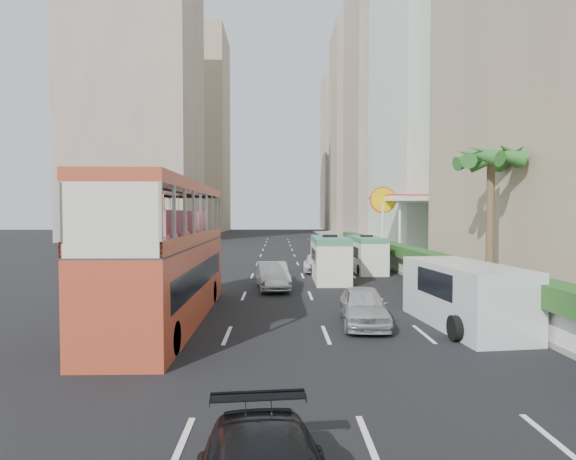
{
  "coord_description": "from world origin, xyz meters",
  "views": [
    {
      "loc": [
        -1.96,
        -16.39,
        3.91
      ],
      "look_at": [
        -1.5,
        4.0,
        3.2
      ],
      "focal_mm": 28.0,
      "sensor_mm": 36.0,
      "label": 1
    }
  ],
  "objects_px": {
    "minibus_near": "(330,259)",
    "panel_van_far": "(350,250)",
    "double_decker_bus": "(167,252)",
    "car_silver_lane_a": "(273,289)",
    "car_silver_lane_b": "(363,325)",
    "shell_station": "(413,227)",
    "panel_van_near": "(464,295)",
    "palm_tree": "(490,226)",
    "minibus_far": "(366,254)",
    "van_asset": "(322,271)"
  },
  "relations": [
    {
      "from": "minibus_far",
      "to": "panel_van_near",
      "type": "distance_m",
      "value": 15.08
    },
    {
      "from": "double_decker_bus",
      "to": "car_silver_lane_b",
      "type": "height_order",
      "value": "double_decker_bus"
    },
    {
      "from": "shell_station",
      "to": "minibus_near",
      "type": "bearing_deg",
      "value": -124.67
    },
    {
      "from": "car_silver_lane_a",
      "to": "minibus_far",
      "type": "xyz_separation_m",
      "value": [
        6.32,
        7.05,
        1.19
      ]
    },
    {
      "from": "van_asset",
      "to": "panel_van_far",
      "type": "xyz_separation_m",
      "value": [
        3.04,
        6.87,
        0.94
      ]
    },
    {
      "from": "van_asset",
      "to": "panel_van_near",
      "type": "xyz_separation_m",
      "value": [
        3.48,
        -15.18,
        1.1
      ]
    },
    {
      "from": "minibus_far",
      "to": "panel_van_near",
      "type": "height_order",
      "value": "minibus_far"
    },
    {
      "from": "van_asset",
      "to": "shell_station",
      "type": "distance_m",
      "value": 12.89
    },
    {
      "from": "minibus_far",
      "to": "palm_tree",
      "type": "relative_size",
      "value": 0.84
    },
    {
      "from": "car_silver_lane_b",
      "to": "shell_station",
      "type": "bearing_deg",
      "value": 73.79
    },
    {
      "from": "panel_van_near",
      "to": "shell_station",
      "type": "bearing_deg",
      "value": 71.04
    },
    {
      "from": "minibus_near",
      "to": "palm_tree",
      "type": "xyz_separation_m",
      "value": [
        6.69,
        -6.15,
        2.1
      ]
    },
    {
      "from": "shell_station",
      "to": "car_silver_lane_a",
      "type": "bearing_deg",
      "value": -127.41
    },
    {
      "from": "panel_van_far",
      "to": "palm_tree",
      "type": "bearing_deg",
      "value": -82.62
    },
    {
      "from": "car_silver_lane_a",
      "to": "van_asset",
      "type": "xyz_separation_m",
      "value": [
        3.27,
        7.16,
        0.0
      ]
    },
    {
      "from": "panel_van_far",
      "to": "shell_station",
      "type": "height_order",
      "value": "shell_station"
    },
    {
      "from": "van_asset",
      "to": "minibus_far",
      "type": "xyz_separation_m",
      "value": [
        3.05,
        -0.11,
        1.19
      ]
    },
    {
      "from": "shell_station",
      "to": "double_decker_bus",
      "type": "bearing_deg",
      "value": -124.82
    },
    {
      "from": "van_asset",
      "to": "panel_van_far",
      "type": "bearing_deg",
      "value": 73.95
    },
    {
      "from": "van_asset",
      "to": "palm_tree",
      "type": "height_order",
      "value": "palm_tree"
    },
    {
      "from": "car_silver_lane_a",
      "to": "minibus_near",
      "type": "distance_m",
      "value": 4.77
    },
    {
      "from": "car_silver_lane_b",
      "to": "panel_van_far",
      "type": "distance_m",
      "value": 21.96
    },
    {
      "from": "double_decker_bus",
      "to": "car_silver_lane_a",
      "type": "relative_size",
      "value": 2.6
    },
    {
      "from": "shell_station",
      "to": "panel_van_far",
      "type": "bearing_deg",
      "value": -161.68
    },
    {
      "from": "van_asset",
      "to": "panel_van_near",
      "type": "relative_size",
      "value": 0.87
    },
    {
      "from": "panel_van_far",
      "to": "shell_station",
      "type": "distance_m",
      "value": 6.5
    },
    {
      "from": "car_silver_lane_b",
      "to": "palm_tree",
      "type": "relative_size",
      "value": 0.61
    },
    {
      "from": "double_decker_bus",
      "to": "car_silver_lane_b",
      "type": "bearing_deg",
      "value": -5.6
    },
    {
      "from": "car_silver_lane_a",
      "to": "minibus_near",
      "type": "relative_size",
      "value": 0.73
    },
    {
      "from": "car_silver_lane_b",
      "to": "palm_tree",
      "type": "height_order",
      "value": "palm_tree"
    },
    {
      "from": "van_asset",
      "to": "minibus_near",
      "type": "xyz_separation_m",
      "value": [
        0.08,
        -4.01,
        1.28
      ]
    },
    {
      "from": "car_silver_lane_a",
      "to": "van_asset",
      "type": "relative_size",
      "value": 0.88
    },
    {
      "from": "panel_van_near",
      "to": "palm_tree",
      "type": "height_order",
      "value": "palm_tree"
    },
    {
      "from": "minibus_far",
      "to": "palm_tree",
      "type": "bearing_deg",
      "value": -70.54
    },
    {
      "from": "car_silver_lane_b",
      "to": "shell_station",
      "type": "xyz_separation_m",
      "value": [
        8.93,
        23.69,
        2.75
      ]
    },
    {
      "from": "van_asset",
      "to": "car_silver_lane_b",
      "type": "bearing_deg",
      "value": -82.01
    },
    {
      "from": "minibus_near",
      "to": "minibus_far",
      "type": "distance_m",
      "value": 4.91
    },
    {
      "from": "minibus_near",
      "to": "panel_van_far",
      "type": "bearing_deg",
      "value": 75.72
    },
    {
      "from": "van_asset",
      "to": "minibus_near",
      "type": "relative_size",
      "value": 0.83
    },
    {
      "from": "car_silver_lane_a",
      "to": "panel_van_far",
      "type": "height_order",
      "value": "panel_van_far"
    },
    {
      "from": "car_silver_lane_a",
      "to": "shell_station",
      "type": "bearing_deg",
      "value": 46.42
    },
    {
      "from": "car_silver_lane_b",
      "to": "van_asset",
      "type": "xyz_separation_m",
      "value": [
        -0.04,
        14.86,
        0.0
      ]
    },
    {
      "from": "double_decker_bus",
      "to": "palm_tree",
      "type": "xyz_separation_m",
      "value": [
        13.8,
        4.0,
        0.85
      ]
    },
    {
      "from": "minibus_near",
      "to": "van_asset",
      "type": "bearing_deg",
      "value": 92.11
    },
    {
      "from": "double_decker_bus",
      "to": "panel_van_near",
      "type": "height_order",
      "value": "double_decker_bus"
    },
    {
      "from": "car_silver_lane_a",
      "to": "minibus_far",
      "type": "bearing_deg",
      "value": 41.97
    },
    {
      "from": "double_decker_bus",
      "to": "car_silver_lane_a",
      "type": "bearing_deg",
      "value": 61.75
    },
    {
      "from": "shell_station",
      "to": "minibus_far",
      "type": "bearing_deg",
      "value": -123.49
    },
    {
      "from": "palm_tree",
      "to": "minibus_near",
      "type": "bearing_deg",
      "value": 137.39
    },
    {
      "from": "car_silver_lane_b",
      "to": "panel_van_near",
      "type": "height_order",
      "value": "panel_van_near"
    }
  ]
}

